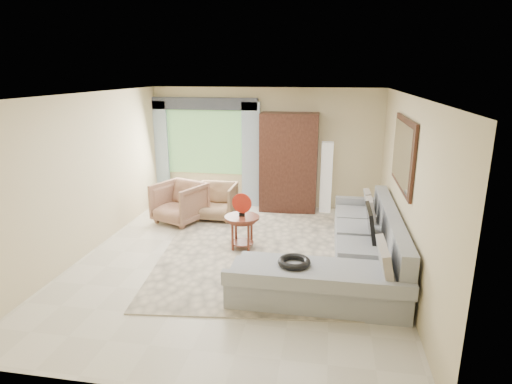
% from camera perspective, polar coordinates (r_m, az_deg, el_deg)
% --- Properties ---
extents(ground, '(6.00, 6.00, 0.00)m').
position_cam_1_polar(ground, '(6.97, -2.55, -9.02)').
color(ground, silver).
rests_on(ground, ground).
extents(area_rug, '(3.42, 4.30, 0.02)m').
position_cam_1_polar(area_rug, '(7.22, -0.23, -8.00)').
color(area_rug, beige).
rests_on(area_rug, ground).
extents(sectional_sofa, '(2.30, 3.46, 0.90)m').
position_cam_1_polar(sectional_sofa, '(6.57, 12.63, -8.32)').
color(sectional_sofa, gray).
rests_on(sectional_sofa, ground).
extents(tv_screen, '(0.14, 0.74, 0.48)m').
position_cam_1_polar(tv_screen, '(6.68, 15.05, -4.02)').
color(tv_screen, black).
rests_on(tv_screen, sectional_sofa).
extents(garden_hose, '(0.43, 0.43, 0.09)m').
position_cam_1_polar(garden_hose, '(5.63, 5.11, -9.26)').
color(garden_hose, black).
rests_on(garden_hose, sectional_sofa).
extents(coffee_table, '(0.59, 0.59, 0.59)m').
position_cam_1_polar(coffee_table, '(7.26, -1.87, -5.33)').
color(coffee_table, '#4C2014').
rests_on(coffee_table, ground).
extents(red_disc, '(0.34, 0.08, 0.34)m').
position_cam_1_polar(red_disc, '(7.10, -1.90, -1.50)').
color(red_disc, '#A01D10').
rests_on(red_disc, coffee_table).
extents(armchair_left, '(1.14, 1.15, 0.81)m').
position_cam_1_polar(armchair_left, '(8.65, -10.17, -1.40)').
color(armchair_left, '#A06E57').
rests_on(armchair_left, ground).
extents(armchair_right, '(0.79, 0.81, 0.73)m').
position_cam_1_polar(armchair_right, '(8.75, -5.40, -1.26)').
color(armchair_right, '#8C704C').
rests_on(armchair_right, ground).
extents(potted_plant, '(0.57, 0.53, 0.52)m').
position_cam_1_polar(potted_plant, '(9.83, -12.53, -0.31)').
color(potted_plant, '#999999').
rests_on(potted_plant, ground).
extents(armoire, '(1.20, 0.55, 2.10)m').
position_cam_1_polar(armoire, '(9.13, 4.39, 3.91)').
color(armoire, black).
rests_on(armoire, ground).
extents(floor_lamp, '(0.24, 0.24, 1.50)m').
position_cam_1_polar(floor_lamp, '(9.22, 9.35, 1.95)').
color(floor_lamp, silver).
rests_on(floor_lamp, ground).
extents(window, '(1.80, 0.04, 1.40)m').
position_cam_1_polar(window, '(9.66, -6.77, 6.63)').
color(window, '#669E59').
rests_on(window, wall_back).
extents(curtain_left, '(0.40, 0.08, 2.30)m').
position_cam_1_polar(curtain_left, '(9.97, -12.70, 5.17)').
color(curtain_left, '#9EB7CC').
rests_on(curtain_left, ground).
extents(curtain_right, '(0.40, 0.08, 2.30)m').
position_cam_1_polar(curtain_right, '(9.38, -0.69, 4.90)').
color(curtain_right, '#9EB7CC').
rests_on(curtain_right, ground).
extents(valance, '(2.40, 0.12, 0.26)m').
position_cam_1_polar(valance, '(9.50, -7.06, 11.62)').
color(valance, '#1E232D').
rests_on(valance, wall_back).
extents(wall_mirror, '(0.05, 1.70, 1.05)m').
position_cam_1_polar(wall_mirror, '(6.72, 19.01, 4.87)').
color(wall_mirror, black).
rests_on(wall_mirror, wall_right).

